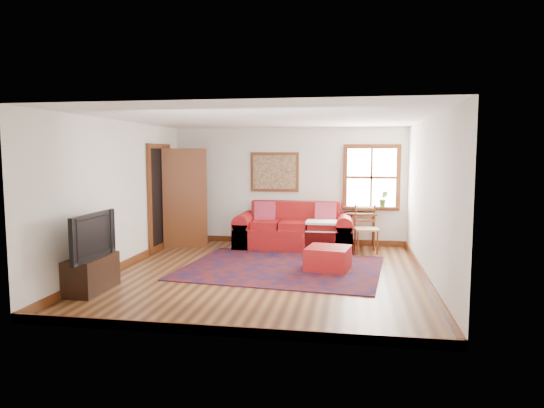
% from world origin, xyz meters
% --- Properties ---
extents(ground, '(5.50, 5.50, 0.00)m').
position_xyz_m(ground, '(0.00, 0.00, 0.00)').
color(ground, '#402111').
rests_on(ground, ground).
extents(room_envelope, '(5.04, 5.54, 2.52)m').
position_xyz_m(room_envelope, '(0.00, 0.02, 1.65)').
color(room_envelope, silver).
rests_on(room_envelope, ground).
extents(window, '(1.18, 0.20, 1.38)m').
position_xyz_m(window, '(1.78, 2.70, 1.31)').
color(window, white).
rests_on(window, ground).
extents(doorway, '(0.89, 1.08, 2.14)m').
position_xyz_m(doorway, '(-2.21, 1.78, 1.07)').
color(doorway, black).
rests_on(doorway, ground).
extents(framed_artwork, '(1.05, 0.07, 0.85)m').
position_xyz_m(framed_artwork, '(-0.30, 2.71, 1.55)').
color(framed_artwork, '#602D14').
rests_on(framed_artwork, ground).
extents(persian_rug, '(3.53, 2.94, 0.02)m').
position_xyz_m(persian_rug, '(0.19, 0.43, 0.01)').
color(persian_rug, '#53120B').
rests_on(persian_rug, ground).
extents(red_leather_sofa, '(2.41, 1.00, 0.94)m').
position_xyz_m(red_leather_sofa, '(0.19, 2.28, 0.31)').
color(red_leather_sofa, maroon).
rests_on(red_leather_sofa, ground).
extents(red_ottoman, '(0.79, 0.79, 0.39)m').
position_xyz_m(red_ottoman, '(0.98, 0.43, 0.20)').
color(red_ottoman, maroon).
rests_on(red_ottoman, ground).
extents(side_table, '(0.61, 0.46, 0.73)m').
position_xyz_m(side_table, '(1.56, 2.53, 0.61)').
color(side_table, black).
rests_on(side_table, ground).
extents(ladder_back_chair, '(0.49, 0.47, 0.94)m').
position_xyz_m(ladder_back_chair, '(1.64, 2.04, 0.51)').
color(ladder_back_chair, tan).
rests_on(ladder_back_chair, ground).
extents(media_cabinet, '(0.41, 0.91, 0.50)m').
position_xyz_m(media_cabinet, '(-2.28, -1.37, 0.25)').
color(media_cabinet, black).
rests_on(media_cabinet, ground).
extents(television, '(0.15, 1.11, 0.64)m').
position_xyz_m(television, '(-2.26, -1.51, 0.82)').
color(television, black).
rests_on(television, media_cabinet).
extents(candle_hurricane, '(0.12, 0.12, 0.18)m').
position_xyz_m(candle_hurricane, '(-2.23, -0.99, 0.58)').
color(candle_hurricane, silver).
rests_on(candle_hurricane, media_cabinet).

